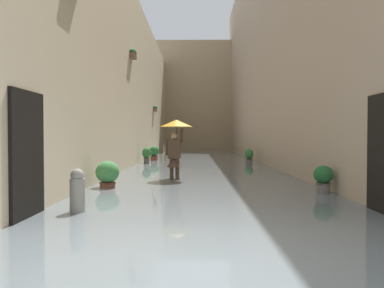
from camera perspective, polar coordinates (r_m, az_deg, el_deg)
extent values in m
plane|color=slate|center=(18.17, 1.30, -3.37)|extent=(70.82, 70.82, 0.00)
cube|color=slate|center=(18.16, 1.30, -3.13)|extent=(6.75, 34.33, 0.15)
cube|color=tan|center=(19.18, 13.44, 15.80)|extent=(1.80, 32.33, 12.58)
cube|color=beige|center=(18.64, -10.85, 9.09)|extent=(1.80, 32.33, 8.02)
cube|color=black|center=(6.41, -24.58, -2.15)|extent=(0.08, 1.10, 2.20)
cube|color=brown|center=(15.91, -9.27, 13.54)|extent=(0.20, 0.70, 0.18)
ellipsoid|color=#2D7033|center=(15.95, -9.27, 14.10)|extent=(0.28, 0.76, 0.24)
cube|color=brown|center=(23.79, -5.84, 5.37)|extent=(0.20, 0.70, 0.18)
ellipsoid|color=#23602D|center=(23.80, -5.85, 5.75)|extent=(0.28, 0.76, 0.24)
cube|color=tan|center=(33.36, 0.97, 7.37)|extent=(9.55, 1.80, 10.02)
cube|color=black|center=(11.18, -3.24, -6.03)|extent=(0.13, 0.25, 0.10)
cylinder|color=#4C3828|center=(11.14, -3.24, -4.04)|extent=(0.13, 0.13, 0.68)
cube|color=black|center=(11.15, -2.32, -6.04)|extent=(0.13, 0.25, 0.10)
cylinder|color=#4C3828|center=(11.11, -2.32, -4.05)|extent=(0.13, 0.13, 0.68)
cube|color=#4C3828|center=(11.08, -2.79, -0.79)|extent=(0.40, 0.25, 0.58)
cone|color=#4C3828|center=(11.10, -2.79, -2.92)|extent=(0.54, 0.54, 0.28)
sphere|color=tan|center=(11.07, -2.79, 1.23)|extent=(0.21, 0.21, 0.21)
cylinder|color=#4C3828|center=(11.04, -1.61, 1.34)|extent=(0.09, 0.09, 0.44)
cylinder|color=#4C3828|center=(11.12, -3.96, -0.52)|extent=(0.09, 0.09, 0.48)
cylinder|color=black|center=(11.07, -2.48, 2.01)|extent=(0.02, 0.02, 0.50)
cone|color=gold|center=(11.07, -2.48, 3.30)|extent=(1.00, 1.00, 0.22)
cylinder|color=black|center=(11.08, -2.49, 4.02)|extent=(0.01, 0.01, 0.08)
cube|color=beige|center=(11.12, -4.38, -2.19)|extent=(0.08, 0.28, 0.32)
torus|color=beige|center=(11.11, -4.38, -0.75)|extent=(0.05, 0.30, 0.30)
cylinder|color=brown|center=(19.91, -5.99, -2.44)|extent=(0.41, 0.41, 0.36)
torus|color=brown|center=(19.90, -5.99, -1.92)|extent=(0.44, 0.44, 0.04)
ellipsoid|color=#2D7033|center=(19.88, -5.99, -1.13)|extent=(0.56, 0.56, 0.55)
cylinder|color=#66605B|center=(8.89, 20.01, -7.09)|extent=(0.31, 0.31, 0.38)
torus|color=#56524E|center=(8.87, 20.02, -5.88)|extent=(0.34, 0.34, 0.04)
ellipsoid|color=#23602D|center=(8.84, 20.03, -4.55)|extent=(0.45, 0.45, 0.42)
cylinder|color=#66605B|center=(18.28, 8.98, -2.86)|extent=(0.34, 0.34, 0.31)
torus|color=#56524E|center=(18.27, 8.98, -2.38)|extent=(0.38, 0.38, 0.04)
ellipsoid|color=#387F3D|center=(18.26, 8.99, -1.56)|extent=(0.43, 0.43, 0.52)
cylinder|color=#66605B|center=(17.58, -7.17, -2.88)|extent=(0.28, 0.28, 0.40)
torus|color=#56524E|center=(17.57, -7.18, -2.23)|extent=(0.32, 0.32, 0.04)
ellipsoid|color=#2D7033|center=(17.55, -7.18, -1.41)|extent=(0.42, 0.42, 0.51)
cylinder|color=brown|center=(9.61, -13.18, -6.77)|extent=(0.39, 0.39, 0.26)
torus|color=brown|center=(9.59, -13.19, -5.99)|extent=(0.43, 0.43, 0.04)
ellipsoid|color=#428947|center=(9.56, -13.19, -4.32)|extent=(0.60, 0.60, 0.56)
cylinder|color=gray|center=(6.65, -17.61, -8.36)|extent=(0.26, 0.26, 0.73)
sphere|color=gray|center=(6.59, -17.64, -4.73)|extent=(0.23, 0.23, 0.23)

